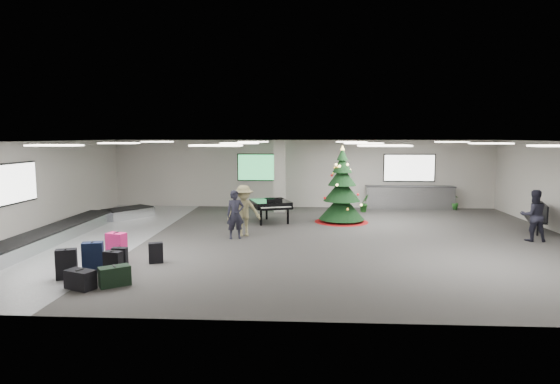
# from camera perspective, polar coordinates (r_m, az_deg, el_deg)

# --- Properties ---
(ground) EXTENTS (18.00, 18.00, 0.00)m
(ground) POSITION_cam_1_polar(r_m,az_deg,el_deg) (15.55, 2.53, -5.69)
(ground) COLOR #353330
(ground) RESTS_ON ground
(room_envelope) EXTENTS (18.02, 14.02, 3.21)m
(room_envelope) POSITION_cam_1_polar(r_m,az_deg,el_deg) (15.89, 1.22, 3.08)
(room_envelope) COLOR #B2ACA2
(room_envelope) RESTS_ON ground
(baggage_carousel) EXTENTS (2.28, 9.71, 0.43)m
(baggage_carousel) POSITION_cam_1_polar(r_m,az_deg,el_deg) (17.36, -24.39, -4.26)
(baggage_carousel) COLOR silver
(baggage_carousel) RESTS_ON ground
(service_counter) EXTENTS (4.05, 0.65, 1.08)m
(service_counter) POSITION_cam_1_polar(r_m,az_deg,el_deg) (22.54, 15.53, -0.63)
(service_counter) COLOR silver
(service_counter) RESTS_ON ground
(suitcase_0) EXTENTS (0.52, 0.40, 0.74)m
(suitcase_0) POSITION_cam_1_polar(r_m,az_deg,el_deg) (12.25, -24.58, -8.00)
(suitcase_0) COLOR black
(suitcase_0) RESTS_ON ground
(suitcase_1) EXTENTS (0.37, 0.20, 0.59)m
(suitcase_1) POSITION_cam_1_polar(r_m,az_deg,el_deg) (12.59, -18.94, -7.70)
(suitcase_1) COLOR black
(suitcase_1) RESTS_ON ground
(pink_suitcase) EXTENTS (0.57, 0.43, 0.81)m
(pink_suitcase) POSITION_cam_1_polar(r_m,az_deg,el_deg) (13.37, -19.29, -6.40)
(pink_suitcase) COLOR #E01D6A
(pink_suitcase) RESTS_ON ground
(suitcase_3) EXTENTS (0.42, 0.32, 0.57)m
(suitcase_3) POSITION_cam_1_polar(r_m,az_deg,el_deg) (12.98, -14.90, -7.18)
(suitcase_3) COLOR black
(suitcase_3) RESTS_ON ground
(navy_suitcase) EXTENTS (0.55, 0.41, 0.77)m
(navy_suitcase) POSITION_cam_1_polar(r_m,az_deg,el_deg) (12.61, -21.84, -7.37)
(navy_suitcase) COLOR black
(navy_suitcase) RESTS_ON ground
(green_duffel) EXTENTS (0.74, 0.66, 0.47)m
(green_duffel) POSITION_cam_1_polar(r_m,az_deg,el_deg) (11.35, -19.51, -9.64)
(green_duffel) COLOR black
(green_duffel) RESTS_ON ground
(suitcase_7) EXTENTS (0.46, 0.31, 0.64)m
(suitcase_7) POSITION_cam_1_polar(r_m,az_deg,el_deg) (12.07, -19.66, -8.24)
(suitcase_7) COLOR black
(suitcase_7) RESTS_ON ground
(suitcase_8) EXTENTS (0.46, 0.39, 0.61)m
(suitcase_8) POSITION_cam_1_polar(r_m,az_deg,el_deg) (14.27, -19.73, -6.01)
(suitcase_8) COLOR black
(suitcase_8) RESTS_ON ground
(black_duffel) EXTENTS (0.73, 0.57, 0.45)m
(black_duffel) POSITION_cam_1_polar(r_m,az_deg,el_deg) (11.41, -23.16, -9.77)
(black_duffel) COLOR black
(black_duffel) RESTS_ON ground
(christmas_tree) EXTENTS (2.13, 2.13, 3.03)m
(christmas_tree) POSITION_cam_1_polar(r_m,az_deg,el_deg) (18.54, 7.54, -0.46)
(christmas_tree) COLOR maroon
(christmas_tree) RESTS_ON ground
(grand_piano) EXTENTS (1.83, 2.09, 1.00)m
(grand_piano) POSITION_cam_1_polar(r_m,az_deg,el_deg) (18.35, -1.13, -1.50)
(grand_piano) COLOR black
(grand_piano) RESTS_ON ground
(bench) EXTENTS (1.04, 1.70, 1.02)m
(bench) POSITION_cam_1_polar(r_m,az_deg,el_deg) (18.82, 29.01, -2.57)
(bench) COLOR black
(bench) RESTS_ON ground
(traveler_a) EXTENTS (0.68, 0.56, 1.61)m
(traveler_a) POSITION_cam_1_polar(r_m,az_deg,el_deg) (15.46, -5.46, -2.76)
(traveler_a) COLOR black
(traveler_a) RESTS_ON ground
(traveler_b) EXTENTS (1.21, 0.83, 1.73)m
(traveler_b) POSITION_cam_1_polar(r_m,az_deg,el_deg) (15.86, -4.44, -2.28)
(traveler_b) COLOR #8C8356
(traveler_b) RESTS_ON ground
(traveler_bench) EXTENTS (0.85, 0.68, 1.67)m
(traveler_bench) POSITION_cam_1_polar(r_m,az_deg,el_deg) (17.10, 28.51, -2.53)
(traveler_bench) COLOR black
(traveler_bench) RESTS_ON ground
(potted_plant_left) EXTENTS (0.57, 0.55, 0.81)m
(potted_plant_left) POSITION_cam_1_polar(r_m,az_deg,el_deg) (21.23, 10.25, -1.32)
(potted_plant_left) COLOR #133B15
(potted_plant_left) RESTS_ON ground
(potted_plant_right) EXTENTS (0.60, 0.60, 0.77)m
(potted_plant_right) POSITION_cam_1_polar(r_m,az_deg,el_deg) (22.92, 20.40, -1.10)
(potted_plant_right) COLOR #133B15
(potted_plant_right) RESTS_ON ground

